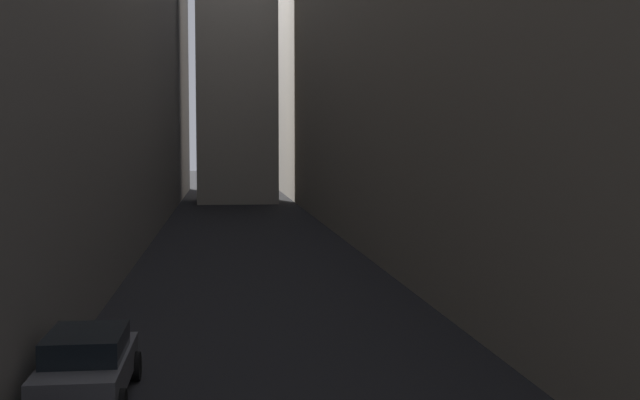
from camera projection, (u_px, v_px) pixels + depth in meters
The scene contains 4 objects.
ground_plane at pixel (249, 240), 45.83m from camera, with size 264.00×264.00×0.00m, color black.
building_block_left at pixel (56, 17), 45.60m from camera, with size 10.77×108.00×25.67m, color slate.
building_block_right at pixel (440, 39), 48.46m from camera, with size 12.56×108.00×23.90m, color gray.
parked_car_left_third at pixel (87, 364), 16.79m from camera, with size 1.92×4.14×1.52m.
Camera 1 is at (-1.55, 2.27, 5.41)m, focal length 44.57 mm.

